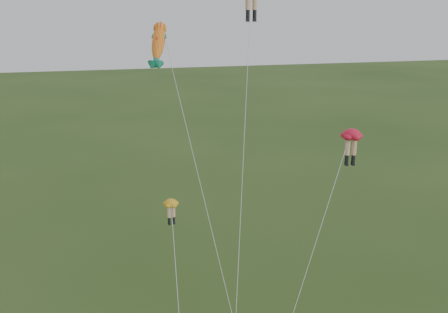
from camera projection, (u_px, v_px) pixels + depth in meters
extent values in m
cylinder|color=#DBAB81|center=(248.00, 1.00, 35.52)|extent=(0.37, 0.37, 1.27)
cylinder|color=black|center=(248.00, 15.00, 35.79)|extent=(0.29, 0.29, 0.64)
cube|color=black|center=(248.00, 20.00, 35.90)|extent=(0.22, 0.38, 0.18)
cylinder|color=#DBAB81|center=(255.00, 1.00, 35.63)|extent=(0.37, 0.37, 1.27)
cylinder|color=black|center=(255.00, 15.00, 35.90)|extent=(0.29, 0.29, 0.64)
cube|color=black|center=(254.00, 20.00, 36.01)|extent=(0.22, 0.38, 0.18)
cylinder|color=silver|center=(243.00, 156.00, 30.82)|extent=(5.39, 14.61, 21.43)
ellipsoid|color=red|center=(352.00, 134.00, 29.83)|extent=(1.51, 1.51, 0.67)
cylinder|color=#DBAB81|center=(348.00, 147.00, 30.04)|extent=(0.30, 0.30, 1.02)
cylinder|color=black|center=(347.00, 159.00, 30.25)|extent=(0.23, 0.23, 0.51)
cube|color=black|center=(346.00, 164.00, 30.35)|extent=(0.21, 0.32, 0.15)
cylinder|color=#DBAB81|center=(354.00, 147.00, 30.08)|extent=(0.30, 0.30, 1.02)
cylinder|color=black|center=(353.00, 159.00, 30.30)|extent=(0.23, 0.23, 0.51)
cube|color=black|center=(353.00, 164.00, 30.39)|extent=(0.21, 0.32, 0.15)
cylinder|color=silver|center=(313.00, 252.00, 28.15)|extent=(6.92, 5.55, 12.62)
ellipsoid|color=gold|center=(171.00, 203.00, 30.73)|extent=(1.15, 1.15, 0.49)
cylinder|color=#DBAB81|center=(169.00, 212.00, 30.84)|extent=(0.22, 0.22, 0.75)
cylinder|color=black|center=(169.00, 220.00, 31.00)|extent=(0.17, 0.17, 0.38)
cube|color=black|center=(169.00, 224.00, 31.07)|extent=(0.16, 0.24, 0.11)
cylinder|color=#DBAB81|center=(173.00, 211.00, 30.96)|extent=(0.22, 0.22, 0.75)
cylinder|color=black|center=(174.00, 219.00, 31.12)|extent=(0.17, 0.17, 0.38)
cube|color=black|center=(174.00, 223.00, 31.19)|extent=(0.16, 0.24, 0.11)
cylinder|color=silver|center=(178.00, 301.00, 27.29)|extent=(0.95, 9.58, 8.26)
ellipsoid|color=gold|center=(158.00, 41.00, 31.74)|extent=(1.71, 2.94, 2.88)
sphere|color=gold|center=(158.00, 41.00, 31.74)|extent=(1.24, 1.49, 1.27)
cone|color=#127858|center=(158.00, 41.00, 31.74)|extent=(1.03, 1.36, 1.20)
cone|color=#127858|center=(158.00, 41.00, 31.74)|extent=(1.03, 1.36, 1.20)
cone|color=#127858|center=(158.00, 41.00, 31.74)|extent=(0.59, 0.76, 0.67)
cone|color=#127858|center=(158.00, 41.00, 31.74)|extent=(0.59, 0.76, 0.67)
cone|color=red|center=(158.00, 41.00, 31.74)|extent=(0.62, 0.77, 0.66)
cylinder|color=silver|center=(199.00, 194.00, 29.97)|extent=(2.99, 10.01, 17.54)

